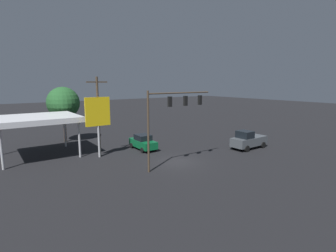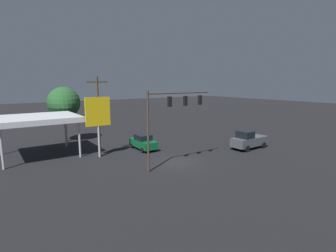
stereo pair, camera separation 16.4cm
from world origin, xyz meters
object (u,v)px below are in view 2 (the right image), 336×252
(utility_pole, at_px, (98,115))
(street_tree, at_px, (64,103))
(sedan_far, at_px, (143,142))
(traffic_signal_assembly, at_px, (171,110))
(pickup_parked, at_px, (248,140))
(price_sign, at_px, (98,114))

(utility_pole, distance_m, street_tree, 10.30)
(sedan_far, bearing_deg, utility_pole, -90.98)
(traffic_signal_assembly, bearing_deg, street_tree, -72.20)
(traffic_signal_assembly, distance_m, pickup_parked, 13.38)
(traffic_signal_assembly, xyz_separation_m, price_sign, (4.70, -7.67, -0.80))
(utility_pole, bearing_deg, street_tree, -82.89)
(sedan_far, xyz_separation_m, pickup_parked, (-11.38, 7.49, 0.16))
(sedan_far, xyz_separation_m, street_tree, (6.96, -10.34, 4.67))
(traffic_signal_assembly, distance_m, price_sign, 9.03)
(price_sign, relative_size, street_tree, 0.87)
(traffic_signal_assembly, xyz_separation_m, utility_pole, (4.54, -7.93, -0.94))
(price_sign, xyz_separation_m, pickup_parked, (-17.23, 7.38, -3.89))
(sedan_far, bearing_deg, street_tree, -145.57)
(traffic_signal_assembly, relative_size, sedan_far, 1.76)
(sedan_far, bearing_deg, price_sign, -88.41)
(traffic_signal_assembly, distance_m, street_tree, 19.03)
(sedan_far, bearing_deg, traffic_signal_assembly, -7.93)
(traffic_signal_assembly, bearing_deg, price_sign, -58.48)
(traffic_signal_assembly, relative_size, utility_pole, 0.85)
(utility_pole, relative_size, pickup_parked, 1.75)
(sedan_far, distance_m, pickup_parked, 13.63)
(sedan_far, bearing_deg, pickup_parked, 57.09)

